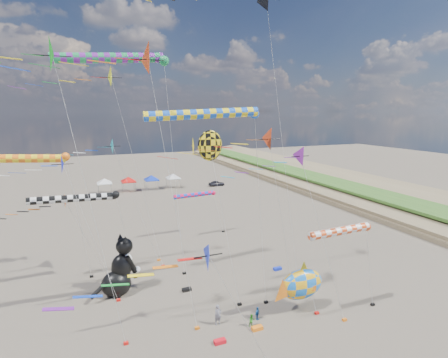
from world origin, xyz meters
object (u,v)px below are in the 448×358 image
cat_inflatable (119,266)px  person_adult (218,315)px  child_blue (257,313)px  parked_car (217,183)px  fish_inflatable (301,284)px  child_green (252,320)px

cat_inflatable → person_adult: 10.96m
cat_inflatable → person_adult: (6.89, -8.28, -2.01)m
child_blue → parked_car: (16.40, 51.42, 0.07)m
cat_inflatable → fish_inflatable: bearing=-56.3°
fish_inflatable → parked_car: bearing=76.6°
fish_inflatable → person_adult: 7.68m
person_adult → parked_car: size_ratio=0.46×
fish_inflatable → person_adult: (-7.45, 0.90, -1.66)m
person_adult → child_green: bearing=-34.5°
cat_inflatable → child_blue: 13.76m
fish_inflatable → child_blue: bearing=176.4°
cat_inflatable → person_adult: size_ratio=3.32×
child_green → parked_car: bearing=68.2°
fish_inflatable → person_adult: fish_inflatable is taller
cat_inflatable → parked_car: bearing=34.2°
cat_inflatable → parked_car: 50.21m
fish_inflatable → person_adult: size_ratio=3.19×
fish_inflatable → parked_car: fish_inflatable is taller
child_green → parked_car: (17.27, 52.09, 0.10)m
person_adult → child_green: 2.81m
child_blue → parked_car: 53.97m
cat_inflatable → child_green: 13.60m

